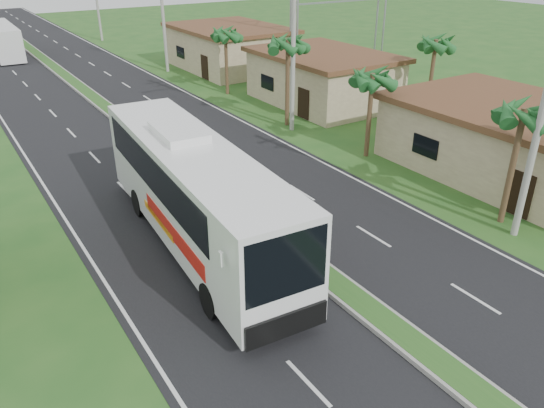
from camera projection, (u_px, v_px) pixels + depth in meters
ground at (400, 337)px, 16.17m from camera, size 180.00×180.00×0.00m
road_asphalt at (154, 146)px, 31.18m from camera, size 14.00×160.00×0.02m
median_strip at (154, 144)px, 31.14m from camera, size 1.20×160.00×0.18m
lane_edge_left at (34, 170)px, 27.93m from camera, size 0.12×160.00×0.01m
lane_edge_right at (252, 126)px, 34.45m from camera, size 0.12×160.00×0.01m
shop_near at (518, 141)px, 26.70m from camera, size 8.60×12.60×3.52m
shop_mid at (323, 77)px, 38.67m from camera, size 7.60×10.60×3.67m
shop_far at (230, 47)px, 49.15m from camera, size 8.60×11.60×3.82m
palm_verge_a at (524, 115)px, 20.69m from camera, size 2.40×2.40×5.45m
palm_verge_b at (372, 78)px, 27.81m from camera, size 2.40×2.40×5.05m
palm_verge_c at (288, 44)px, 32.43m from camera, size 2.40×2.40×5.85m
palm_verge_d at (225, 34)px, 39.69m from camera, size 2.40×2.40×5.25m
palm_behind_shop at (436, 44)px, 33.75m from camera, size 2.40×2.40×5.65m
utility_pole_b at (293, 28)px, 31.01m from camera, size 3.20×0.28×12.00m
utility_pole_c at (162, 6)px, 46.30m from camera, size 1.60×0.28×11.00m
coach_bus_main at (194, 188)px, 20.05m from camera, size 3.83×13.89×4.44m
coach_bus_far at (2, 38)px, 54.33m from camera, size 2.57×10.93×3.17m
motorcyclist at (200, 169)px, 25.70m from camera, size 2.03×1.02×2.48m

